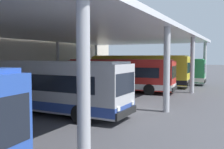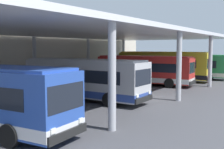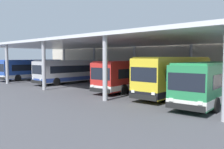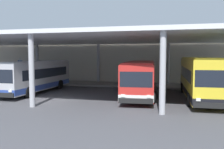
# 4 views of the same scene
# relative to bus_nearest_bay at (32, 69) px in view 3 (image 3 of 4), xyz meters

# --- Properties ---
(ground_plane) EXTENTS (200.00, 200.00, 0.00)m
(ground_plane) POSITION_rel_bus_nearest_bay_xyz_m (12.60, -2.93, -1.66)
(ground_plane) COLOR #47474C
(platform_kerb) EXTENTS (42.00, 4.50, 0.18)m
(platform_kerb) POSITION_rel_bus_nearest_bay_xyz_m (12.60, 8.82, -1.57)
(platform_kerb) COLOR gray
(platform_kerb) RESTS_ON ground
(station_building_facade) EXTENTS (48.00, 1.60, 7.05)m
(station_building_facade) POSITION_rel_bus_nearest_bay_xyz_m (12.60, 12.07, 1.87)
(station_building_facade) COLOR beige
(station_building_facade) RESTS_ON ground
(canopy_shelter) EXTENTS (40.00, 17.00, 5.55)m
(canopy_shelter) POSITION_rel_bus_nearest_bay_xyz_m (12.60, 2.57, 3.63)
(canopy_shelter) COLOR silver
(canopy_shelter) RESTS_ON ground
(bus_nearest_bay) EXTENTS (3.33, 10.69, 3.17)m
(bus_nearest_bay) POSITION_rel_bus_nearest_bay_xyz_m (0.00, 0.00, 0.00)
(bus_nearest_bay) COLOR #284CA8
(bus_nearest_bay) RESTS_ON ground
(bus_second_bay) EXTENTS (2.74, 10.54, 3.17)m
(bus_second_bay) POSITION_rel_bus_nearest_bay_xyz_m (9.01, 0.95, 0.00)
(bus_second_bay) COLOR #B7B7BC
(bus_second_bay) RESTS_ON ground
(bus_middle_bay) EXTENTS (3.28, 10.68, 3.17)m
(bus_middle_bay) POSITION_rel_bus_nearest_bay_xyz_m (19.60, 1.02, 0.00)
(bus_middle_bay) COLOR red
(bus_middle_bay) RESTS_ON ground
(bus_far_bay) EXTENTS (3.03, 11.42, 3.57)m
(bus_far_bay) POSITION_rel_bus_nearest_bay_xyz_m (24.77, 1.04, 0.19)
(bus_far_bay) COLOR yellow
(bus_far_bay) RESTS_ON ground
(bus_departing) EXTENTS (3.19, 10.67, 3.17)m
(bus_departing) POSITION_rel_bus_nearest_bay_xyz_m (28.58, -0.55, 0.00)
(bus_departing) COLOR #28844C
(bus_departing) RESTS_ON ground
(bench_waiting) EXTENTS (1.80, 0.45, 0.92)m
(bench_waiting) POSITION_rel_bus_nearest_bay_xyz_m (6.42, 8.89, -0.99)
(bench_waiting) COLOR brown
(bench_waiting) RESTS_ON platform_kerb
(trash_bin) EXTENTS (0.52, 0.52, 0.98)m
(trash_bin) POSITION_rel_bus_nearest_bay_xyz_m (3.71, 8.47, -0.98)
(trash_bin) COLOR #236638
(trash_bin) RESTS_ON platform_kerb
(banner_sign) EXTENTS (0.70, 0.12, 3.20)m
(banner_sign) POSITION_rel_bus_nearest_bay_xyz_m (2.28, 8.01, 0.32)
(banner_sign) COLOR #B2B2B7
(banner_sign) RESTS_ON platform_kerb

